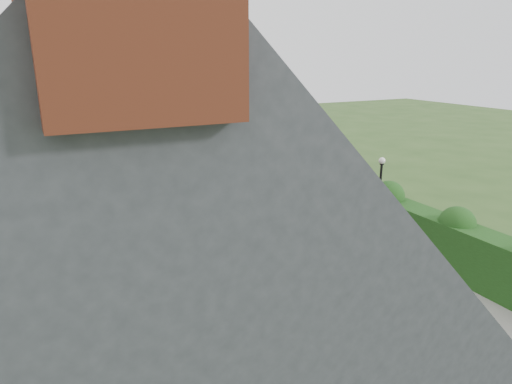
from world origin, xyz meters
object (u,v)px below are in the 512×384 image
car_green (198,193)px  car_black (124,147)px  car_silver_a (413,361)px  car_grey (128,152)px  car_silver_b (273,258)px  car_beige (165,169)px  lamppost (379,195)px  car_red (167,177)px  horse (255,223)px  horse_cart (241,203)px  car_white (249,240)px

car_green → car_black: car_black is taller
car_silver_a → car_grey: bearing=82.9°
car_silver_b → car_beige: (0.32, 19.31, 0.02)m
lamppost → car_silver_a: (-5.22, -7.74, -2.51)m
car_silver_b → car_red: bearing=95.3°
car_black → horse: bearing=-96.6°
car_beige → car_black: 10.77m
car_silver_a → horse_cart: 15.06m
car_beige → horse_cart: size_ratio=1.45×
car_red → horse_cart: size_ratio=1.21×
car_grey → car_black: (0.09, 2.77, 0.03)m
lamppost → car_green: 13.43m
car_red → car_black: size_ratio=0.87×
car_red → car_beige: bearing=62.6°
car_red → horse: horse is taller
car_red → horse_cart: 10.66m
car_grey → car_black: size_ratio=1.13×
car_black → car_silver_b: bearing=-99.7°
car_white → horse_cart: horse_cart is taller
car_beige → car_grey: (-1.40, 7.92, 0.09)m
car_green → car_beige: bearing=98.8°
car_silver_b → horse_cart: bearing=83.3°
lamppost → car_beige: 21.08m
car_white → car_green: (0.55, 9.08, -0.05)m
car_silver_a → lamppost: bearing=47.0°
car_silver_b → horse: bearing=78.7°
car_black → car_beige: bearing=-94.6°
car_beige → car_grey: size_ratio=0.92×
lamppost → horse: 7.24m
car_silver_a → car_beige: 28.05m
car_silver_b → car_black: bearing=96.3°
car_silver_b → car_beige: car_beige is taller
car_silver_a → horse_cart: horse_cart is taller
lamppost → car_grey: lamppost is taller
lamppost → car_green: size_ratio=1.17×
car_green → car_grey: 16.09m
lamppost → horse: bearing=127.1°
horse_cart → horse: bearing=-90.0°
car_black → horse: size_ratio=2.69×
car_silver_a → car_grey: 35.99m
car_beige → car_black: bearing=106.3°
car_grey → lamppost: bearing=-80.7°
car_white → car_red: car_white is taller
car_silver_a → car_white: car_white is taller
car_black → car_red: bearing=-98.4°
car_white → car_silver_b: bearing=-77.2°
horse → horse_cart: 1.98m
lamppost → car_black: 31.73m
car_silver_b → car_white: 2.13m
horse → horse_cart: size_ratio=0.52×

